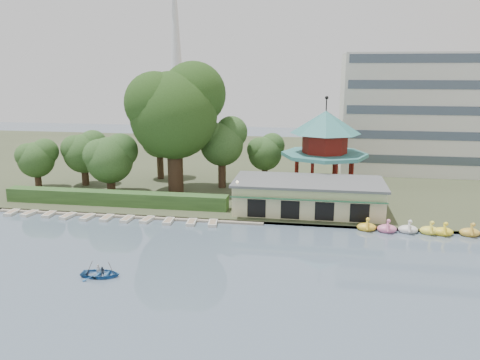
% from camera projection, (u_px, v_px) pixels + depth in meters
% --- Properties ---
extents(ground_plane, '(220.00, 220.00, 0.00)m').
position_uv_depth(ground_plane, '(183.00, 285.00, 39.53)').
color(ground_plane, slate).
rests_on(ground_plane, ground).
extents(shore, '(220.00, 70.00, 0.40)m').
position_uv_depth(shore, '(258.00, 163.00, 89.41)').
color(shore, '#424930').
rests_on(shore, ground).
extents(embankment, '(220.00, 0.60, 0.30)m').
position_uv_depth(embankment, '(223.00, 220.00, 56.10)').
color(embankment, gray).
rests_on(embankment, ground).
extents(dock, '(34.00, 1.60, 0.24)m').
position_uv_depth(dock, '(128.00, 216.00, 57.88)').
color(dock, gray).
rests_on(dock, ground).
extents(boathouse, '(18.60, 9.39, 3.90)m').
position_uv_depth(boathouse, '(308.00, 196.00, 58.52)').
color(boathouse, beige).
rests_on(boathouse, shore).
extents(pavilion, '(12.40, 12.40, 13.50)m').
position_uv_depth(pavilion, '(325.00, 143.00, 66.65)').
color(pavilion, beige).
rests_on(pavilion, shore).
extents(office_building, '(38.00, 18.00, 20.00)m').
position_uv_depth(office_building, '(447.00, 118.00, 79.23)').
color(office_building, silver).
rests_on(office_building, shore).
extents(broadcast_tower, '(8.00, 8.00, 96.00)m').
position_uv_depth(broadcast_tower, '(175.00, 24.00, 172.57)').
color(broadcast_tower, silver).
rests_on(broadcast_tower, ground).
extents(hedge, '(30.00, 2.00, 1.80)m').
position_uv_depth(hedge, '(115.00, 198.00, 61.24)').
color(hedge, '#335726').
rests_on(hedge, shore).
extents(lamp_post, '(0.36, 0.36, 4.28)m').
position_uv_depth(lamp_post, '(237.00, 191.00, 56.76)').
color(lamp_post, black).
rests_on(lamp_post, shore).
extents(big_tree, '(13.44, 12.52, 18.53)m').
position_uv_depth(big_tree, '(175.00, 109.00, 65.09)').
color(big_tree, '#3A281C').
rests_on(big_tree, shore).
extents(small_trees, '(38.76, 16.32, 10.64)m').
position_uv_depth(small_trees, '(148.00, 148.00, 69.93)').
color(small_trees, '#3A281C').
rests_on(small_trees, shore).
extents(swan_boats, '(15.89, 2.03, 1.92)m').
position_uv_depth(swan_boats, '(428.00, 230.00, 51.76)').
color(swan_boats, yellow).
rests_on(swan_boats, ground).
extents(moored_rowboats, '(27.06, 2.72, 0.36)m').
position_uv_depth(moored_rowboats, '(108.00, 218.00, 56.81)').
color(moored_rowboats, beige).
rests_on(moored_rowboats, ground).
extents(rowboat_with_passengers, '(5.06, 3.77, 2.01)m').
position_uv_depth(rowboat_with_passengers, '(100.00, 271.00, 41.10)').
color(rowboat_with_passengers, '#2A63A0').
rests_on(rowboat_with_passengers, ground).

